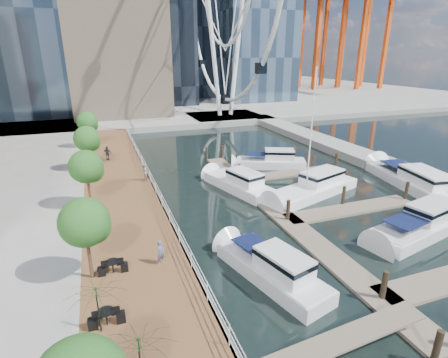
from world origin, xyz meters
TOP-DOWN VIEW (x-y plane):
  - ground at (0.00, 0.00)m, footprint 520.00×520.00m
  - boardwalk at (-9.00, 15.00)m, footprint 6.00×60.00m
  - seawall at (-6.00, 15.00)m, footprint 0.25×60.00m
  - land_far at (0.00, 102.00)m, footprint 200.00×114.00m
  - breakwater at (20.00, 20.00)m, footprint 4.00×60.00m
  - pier at (14.00, 52.00)m, footprint 14.00×12.00m
  - railing at (-6.10, 15.00)m, footprint 0.10×60.00m
  - floating_docks at (7.97, 9.98)m, footprint 16.00×34.00m
  - port_cranes at (67.67, 95.67)m, footprint 40.00×52.00m
  - street_trees at (-11.40, 14.00)m, footprint 2.60×42.60m
  - cafe_tables at (-10.40, -2.00)m, footprint 2.50×13.70m
  - yacht_foreground at (11.21, 2.97)m, footprint 10.75×4.93m
  - pedestrian_near at (-7.63, 4.03)m, footprint 0.64×0.60m
  - pedestrian_mid at (-6.59, 18.54)m, footprint 0.78×0.91m
  - pedestrian_far at (-9.50, 26.95)m, footprint 1.03×0.79m
  - moored_yachts at (8.64, 10.53)m, footprint 25.22×35.60m

SIDE VIEW (x-z plane):
  - ground at x=0.00m, z-range 0.00..0.00m
  - yacht_foreground at x=11.21m, z-range -1.07..1.07m
  - moored_yachts at x=8.64m, z-range -5.75..5.75m
  - floating_docks at x=7.97m, z-range -0.81..1.79m
  - boardwalk at x=-9.00m, z-range 0.00..1.00m
  - seawall at x=-6.00m, z-range 0.00..1.00m
  - land_far at x=0.00m, z-range 0.00..1.00m
  - breakwater at x=20.00m, z-range 0.00..1.00m
  - pier at x=14.00m, z-range 0.00..1.00m
  - cafe_tables at x=-10.40m, z-range 1.00..1.74m
  - railing at x=-6.10m, z-range 1.00..2.05m
  - pedestrian_near at x=-7.63m, z-range 1.00..2.48m
  - pedestrian_mid at x=-6.59m, z-range 1.00..2.63m
  - pedestrian_far at x=-9.50m, z-range 1.00..2.63m
  - street_trees at x=-11.40m, z-range 1.99..6.59m
  - port_cranes at x=67.67m, z-range 1.00..39.00m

